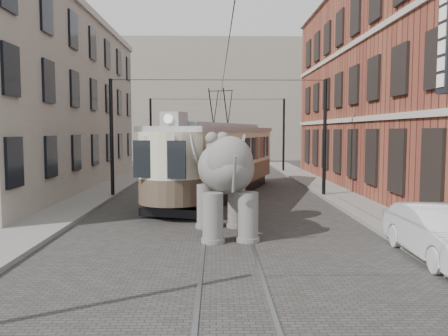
{
  "coord_description": "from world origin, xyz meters",
  "views": [
    {
      "loc": [
        -0.36,
        -17.16,
        3.41
      ],
      "look_at": [
        -0.06,
        -1.15,
        2.1
      ],
      "focal_mm": 36.62,
      "sensor_mm": 36.0,
      "label": 1
    }
  ],
  "objects": [
    {
      "name": "tram_rails",
      "position": [
        0.0,
        0.0,
        0.01
      ],
      "size": [
        1.54,
        80.0,
        0.02
      ],
      "primitive_type": null,
      "color": "slate",
      "rests_on": "ground"
    },
    {
      "name": "brick_building",
      "position": [
        11.0,
        9.0,
        6.0
      ],
      "size": [
        8.0,
        26.0,
        12.0
      ],
      "primitive_type": "cube",
      "color": "brown",
      "rests_on": "ground"
    },
    {
      "name": "stucco_building",
      "position": [
        -11.0,
        10.0,
        5.0
      ],
      "size": [
        7.0,
        24.0,
        10.0
      ],
      "primitive_type": "cube",
      "color": "gray",
      "rests_on": "ground"
    },
    {
      "name": "sidewalk_left",
      "position": [
        -6.5,
        0.0,
        0.07
      ],
      "size": [
        2.0,
        60.0,
        0.15
      ],
      "primitive_type": "cube",
      "color": "slate",
      "rests_on": "ground"
    },
    {
      "name": "elephant",
      "position": [
        -0.03,
        -2.29,
        1.7
      ],
      "size": [
        3.71,
        5.89,
        3.4
      ],
      "primitive_type": null,
      "rotation": [
        0.0,
        0.0,
        0.12
      ],
      "color": "slate",
      "rests_on": "ground"
    },
    {
      "name": "tram",
      "position": [
        -0.09,
        6.62,
        2.76
      ],
      "size": [
        6.97,
        14.11,
        5.52
      ],
      "primitive_type": null,
      "rotation": [
        0.0,
        0.0,
        -0.31
      ],
      "color": "beige",
      "rests_on": "ground"
    },
    {
      "name": "ground",
      "position": [
        0.0,
        0.0,
        0.0
      ],
      "size": [
        120.0,
        120.0,
        0.0
      ],
      "primitive_type": "plane",
      "color": "#3C3A37"
    },
    {
      "name": "catenary",
      "position": [
        -0.2,
        5.0,
        3.0
      ],
      "size": [
        11.0,
        30.2,
        6.0
      ],
      "primitive_type": null,
      "color": "black",
      "rests_on": "ground"
    },
    {
      "name": "parked_car",
      "position": [
        5.56,
        -5.37,
        0.71
      ],
      "size": [
        1.57,
        4.34,
        1.43
      ],
      "primitive_type": "imported",
      "rotation": [
        0.0,
        0.0,
        -0.01
      ],
      "color": "silver",
      "rests_on": "ground"
    },
    {
      "name": "sidewalk_right",
      "position": [
        6.0,
        0.0,
        0.07
      ],
      "size": [
        2.0,
        60.0,
        0.15
      ],
      "primitive_type": "cube",
      "color": "slate",
      "rests_on": "ground"
    },
    {
      "name": "distant_block",
      "position": [
        0.0,
        40.0,
        7.0
      ],
      "size": [
        28.0,
        10.0,
        14.0
      ],
      "primitive_type": "cube",
      "color": "gray",
      "rests_on": "ground"
    }
  ]
}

